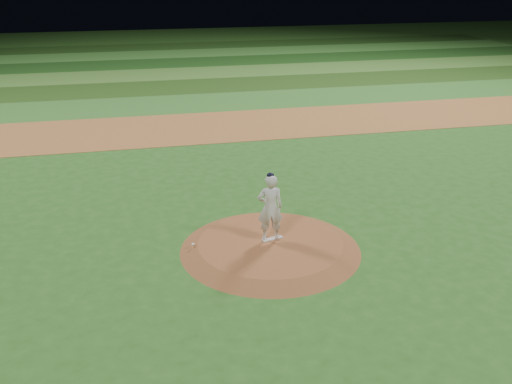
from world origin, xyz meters
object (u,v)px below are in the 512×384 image
Objects in this scene: pitchers_mound at (270,246)px; rosin_bag at (193,244)px; pitching_rubber at (272,239)px; pitcher_on_mound at (270,207)px.

rosin_bag reaches higher than pitchers_mound.
rosin_bag reaches higher than pitching_rubber.
pitching_rubber is 0.31× the size of pitcher_on_mound.
pitcher_on_mound is (2.35, -0.13, 1.04)m from rosin_bag.
pitchers_mound is at bearing -7.86° from rosin_bag.
pitching_rubber is at bearing -3.32° from rosin_bag.
pitchers_mound is at bearing -99.20° from pitcher_on_mound.
pitchers_mound is 8.14× the size of pitching_rubber.
rosin_bag is 2.57m from pitcher_on_mound.
rosin_bag is (-2.31, 0.32, 0.16)m from pitchers_mound.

